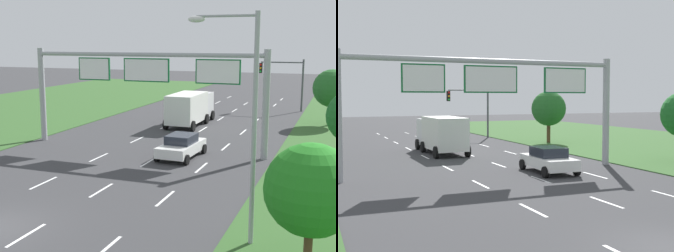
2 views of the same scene
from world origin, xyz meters
The scene contains 10 objects.
lane_dashes_inner_left centered at (-1.75, 15.00, 0.00)m, with size 0.14×68.40×0.01m.
lane_dashes_inner_right centered at (1.75, 15.00, 0.00)m, with size 0.14×68.40×0.01m.
lane_dashes_slip centered at (5.25, 15.00, 0.00)m, with size 0.14×68.40×0.01m.
car_near_red centered at (3.29, 13.94, 0.77)m, with size 2.38×4.43×1.52m.
box_truck centered at (0.00, 25.77, 1.62)m, with size 2.71×7.53×2.93m.
sign_gantry centered at (0.23, 15.41, 4.95)m, with size 17.24×0.44×7.00m.
traffic_light_mast centered at (6.73, 37.80, 3.87)m, with size 4.76×0.49×5.60m.
street_lamp centered at (9.72, 2.30, 5.08)m, with size 2.61×0.32×8.50m.
roadside_tree_near centered at (12.25, 0.73, 2.84)m, with size 3.01×3.01×4.35m.
roadside_tree_far centered at (11.92, 29.77, 3.36)m, with size 3.38×3.38×5.07m.
Camera 1 is at (13.08, -14.10, 7.46)m, focal length 50.00 mm.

